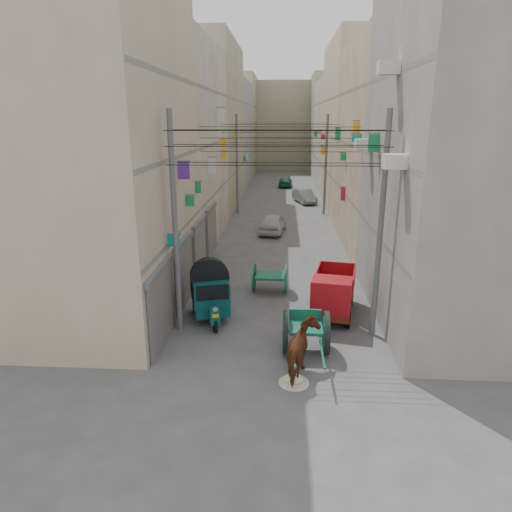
# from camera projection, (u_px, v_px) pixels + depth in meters

# --- Properties ---
(ground) EXTENTS (140.00, 140.00, 0.00)m
(ground) POSITION_uv_depth(u_px,v_px,m) (270.00, 438.00, 11.41)
(ground) COLOR #464649
(ground) RESTS_ON ground
(building_row_left) EXTENTS (8.00, 62.00, 14.00)m
(building_row_left) POSITION_uv_depth(u_px,v_px,m) (197.00, 132.00, 42.60)
(building_row_left) COLOR #BDA88F
(building_row_left) RESTS_ON ground
(building_row_right) EXTENTS (8.00, 62.00, 14.00)m
(building_row_right) POSITION_uv_depth(u_px,v_px,m) (370.00, 132.00, 41.67)
(building_row_right) COLOR gray
(building_row_right) RESTS_ON ground
(end_cap_building) EXTENTS (22.00, 10.00, 13.00)m
(end_cap_building) POSITION_uv_depth(u_px,v_px,m) (283.00, 126.00, 72.57)
(end_cap_building) COLOR #9D977B
(end_cap_building) RESTS_ON ground
(shutters_left) EXTENTS (0.18, 14.40, 2.88)m
(shutters_left) POSITION_uv_depth(u_px,v_px,m) (193.00, 258.00, 21.12)
(shutters_left) COLOR #46464A
(shutters_left) RESTS_ON ground
(signboards) EXTENTS (8.22, 40.52, 5.67)m
(signboards) POSITION_uv_depth(u_px,v_px,m) (280.00, 183.00, 31.10)
(signboards) COLOR red
(signboards) RESTS_ON ground
(ac_units) EXTENTS (0.70, 6.55, 3.35)m
(ac_units) POSITION_uv_depth(u_px,v_px,m) (380.00, 125.00, 16.37)
(ac_units) COLOR beige
(ac_units) RESTS_ON ground
(utility_poles) EXTENTS (7.40, 22.20, 8.00)m
(utility_poles) POSITION_uv_depth(u_px,v_px,m) (280.00, 184.00, 26.49)
(utility_poles) COLOR #575759
(utility_poles) RESTS_ON ground
(overhead_cables) EXTENTS (7.40, 22.52, 1.12)m
(overhead_cables) POSITION_uv_depth(u_px,v_px,m) (280.00, 137.00, 23.20)
(overhead_cables) COLOR black
(overhead_cables) RESTS_ON ground
(auto_rickshaw) EXTENTS (2.01, 2.78, 1.89)m
(auto_rickshaw) POSITION_uv_depth(u_px,v_px,m) (210.00, 291.00, 18.05)
(auto_rickshaw) COLOR black
(auto_rickshaw) RESTS_ON ground
(tonga_cart) EXTENTS (1.61, 3.29, 1.48)m
(tonga_cart) POSITION_uv_depth(u_px,v_px,m) (306.00, 331.00, 15.41)
(tonga_cart) COLOR black
(tonga_cart) RESTS_ON ground
(mini_truck) EXTENTS (2.13, 3.63, 1.91)m
(mini_truck) POSITION_uv_depth(u_px,v_px,m) (333.00, 296.00, 18.04)
(mini_truck) COLOR black
(mini_truck) RESTS_ON ground
(second_cart) EXTENTS (1.60, 1.43, 1.36)m
(second_cart) POSITION_uv_depth(u_px,v_px,m) (270.00, 277.00, 20.81)
(second_cart) COLOR #13543E
(second_cart) RESTS_ON ground
(feed_sack) EXTENTS (0.58, 0.46, 0.29)m
(feed_sack) POSITION_uv_depth(u_px,v_px,m) (294.00, 379.00, 13.76)
(feed_sack) COLOR beige
(feed_sack) RESTS_ON ground
(horse) EXTENTS (1.21, 2.12, 1.69)m
(horse) POSITION_uv_depth(u_px,v_px,m) (303.00, 351.00, 13.98)
(horse) COLOR brown
(horse) RESTS_ON ground
(distant_car_white) EXTENTS (1.98, 4.04, 1.32)m
(distant_car_white) POSITION_uv_depth(u_px,v_px,m) (273.00, 223.00, 31.73)
(distant_car_white) COLOR silver
(distant_car_white) RESTS_ON ground
(distant_car_grey) EXTENTS (2.35, 4.03, 1.26)m
(distant_car_grey) POSITION_uv_depth(u_px,v_px,m) (304.00, 196.00, 42.96)
(distant_car_grey) COLOR slate
(distant_car_grey) RESTS_ON ground
(distant_car_green) EXTENTS (1.63, 3.73, 1.07)m
(distant_car_green) POSITION_uv_depth(u_px,v_px,m) (285.00, 182.00, 53.06)
(distant_car_green) COLOR #1B5042
(distant_car_green) RESTS_ON ground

